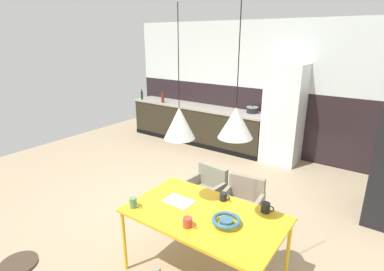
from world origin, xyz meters
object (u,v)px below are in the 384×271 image
object	(u,v)px
mug_short_terracotta	(134,203)
bottle_spice_small	(163,98)
dining_table	(204,217)
mug_glass_clear	(266,208)
open_book	(179,201)
pendant_lamp_over_table_near	(179,123)
mug_tall_blue	(188,222)
cooking_pot	(252,110)
bottle_oil_tall	(142,95)
pendant_lamp_over_table_far	(236,123)
fruit_bowl	(226,221)
armchair_head_of_table	(243,199)
side_stool	(19,267)
armchair_far_side	(207,186)
refrigerator_column	(284,115)
mug_wide_latte	(224,197)

from	to	relation	value
mug_short_terracotta	bottle_spice_small	xyz separation A→B (m)	(-2.73, 3.64, 0.20)
bottle_spice_small	mug_short_terracotta	bearing A→B (deg)	-53.14
dining_table	mug_glass_clear	distance (m)	0.62
open_book	pendant_lamp_over_table_near	distance (m)	0.88
mug_short_terracotta	mug_tall_blue	world-z (taller)	mug_short_terracotta
cooking_pot	pendant_lamp_over_table_near	bearing A→B (deg)	-76.83
bottle_oil_tall	pendant_lamp_over_table_far	world-z (taller)	pendant_lamp_over_table_far
open_book	pendant_lamp_over_table_near	world-z (taller)	pendant_lamp_over_table_near
fruit_bowl	bottle_oil_tall	xyz separation A→B (m)	(-4.34, 3.34, 0.20)
fruit_bowl	pendant_lamp_over_table_far	world-z (taller)	pendant_lamp_over_table_far
armchair_head_of_table	fruit_bowl	world-z (taller)	fruit_bowl
side_stool	pendant_lamp_over_table_far	distance (m)	2.35
cooking_pot	pendant_lamp_over_table_far	size ratio (longest dim) A/B	0.23
side_stool	fruit_bowl	bearing A→B (deg)	40.74
mug_glass_clear	mug_short_terracotta	world-z (taller)	mug_short_terracotta
side_stool	armchair_far_side	bearing A→B (deg)	74.26
refrigerator_column	armchair_head_of_table	distance (m)	2.71
open_book	side_stool	distance (m)	1.59
open_book	pendant_lamp_over_table_far	world-z (taller)	pendant_lamp_over_table_far
refrigerator_column	cooking_pot	distance (m)	0.72
open_book	side_stool	world-z (taller)	open_book
armchair_far_side	pendant_lamp_over_table_far	bearing A→B (deg)	138.41
armchair_far_side	open_book	world-z (taller)	open_book
fruit_bowl	bottle_spice_small	xyz separation A→B (m)	(-3.65, 3.36, 0.22)
open_book	mug_short_terracotta	size ratio (longest dim) A/B	2.46
armchair_far_side	side_stool	size ratio (longest dim) A/B	1.60
cooking_pot	bottle_spice_small	xyz separation A→B (m)	(-2.23, -0.29, 0.06)
fruit_bowl	side_stool	size ratio (longest dim) A/B	0.59
mug_short_terracotta	bottle_oil_tall	distance (m)	4.99
mug_wide_latte	cooking_pot	bearing A→B (deg)	109.80
cooking_pot	side_stool	world-z (taller)	cooking_pot
bottle_spice_small	cooking_pot	bearing A→B (deg)	7.41
refrigerator_column	fruit_bowl	bearing A→B (deg)	-78.69
open_book	dining_table	bearing A→B (deg)	-5.06
mug_short_terracotta	mug_glass_clear	bearing A→B (deg)	31.79
refrigerator_column	side_stool	xyz separation A→B (m)	(-0.74, -4.78, -0.56)
bottle_spice_small	pendant_lamp_over_table_near	distance (m)	4.56
dining_table	bottle_spice_small	bearing A→B (deg)	135.59
mug_wide_latte	cooking_pot	xyz separation A→B (m)	(-1.18, 3.28, 0.16)
armchair_head_of_table	bottle_oil_tall	xyz separation A→B (m)	(-4.09, 2.44, 0.49)
pendant_lamp_over_table_far	bottle_oil_tall	bearing A→B (deg)	142.81
refrigerator_column	mug_short_terracotta	size ratio (longest dim) A/B	15.59
mug_short_terracotta	armchair_far_side	bearing A→B (deg)	85.50
dining_table	bottle_oil_tall	bearing A→B (deg)	140.98
mug_glass_clear	side_stool	distance (m)	2.38
mug_short_terracotta	refrigerator_column	bearing A→B (deg)	86.80
mug_short_terracotta	bottle_oil_tall	world-z (taller)	bottle_oil_tall
mug_tall_blue	pendant_lamp_over_table_near	bearing A→B (deg)	137.09
armchair_far_side	bottle_oil_tall	distance (m)	4.28
bottle_oil_tall	mug_tall_blue	bearing A→B (deg)	-41.28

